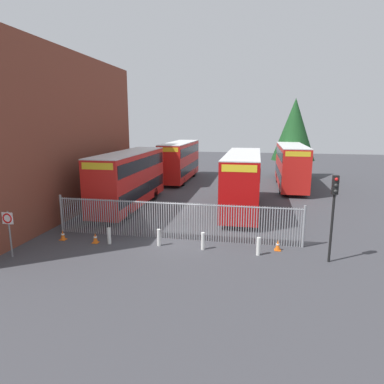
% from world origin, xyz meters
% --- Properties ---
extents(ground_plane, '(100.00, 100.00, 0.00)m').
position_xyz_m(ground_plane, '(0.00, 8.00, 0.00)').
color(ground_plane, '#3D3D42').
extents(depot_building_brick, '(6.91, 20.79, 11.59)m').
position_xyz_m(depot_building_brick, '(-11.93, 4.00, 5.80)').
color(depot_building_brick, brown).
rests_on(depot_building_brick, ground).
extents(palisade_fence, '(14.57, 0.14, 2.35)m').
position_xyz_m(palisade_fence, '(-0.27, 0.00, 1.18)').
color(palisade_fence, gray).
rests_on(palisade_fence, ground).
extents(double_decker_bus_near_gate, '(2.54, 10.81, 4.42)m').
position_xyz_m(double_decker_bus_near_gate, '(3.28, 7.32, 2.42)').
color(double_decker_bus_near_gate, '#B70C0C').
rests_on(double_decker_bus_near_gate, ground).
extents(double_decker_bus_behind_fence_left, '(2.54, 10.81, 4.42)m').
position_xyz_m(double_decker_bus_behind_fence_left, '(-5.56, 6.66, 2.42)').
color(double_decker_bus_behind_fence_left, red).
rests_on(double_decker_bus_behind_fence_left, ground).
extents(double_decker_bus_behind_fence_right, '(2.54, 10.81, 4.42)m').
position_xyz_m(double_decker_bus_behind_fence_right, '(7.79, 17.55, 2.42)').
color(double_decker_bus_behind_fence_right, red).
rests_on(double_decker_bus_behind_fence_right, ground).
extents(double_decker_bus_far_back, '(2.54, 10.81, 4.42)m').
position_xyz_m(double_decker_bus_far_back, '(-4.47, 19.84, 2.42)').
color(double_decker_bus_far_back, red).
rests_on(double_decker_bus_far_back, ground).
extents(bollard_near_left, '(0.20, 0.20, 0.95)m').
position_xyz_m(bollard_near_left, '(-3.67, -1.53, 0.47)').
color(bollard_near_left, silver).
rests_on(bollard_near_left, ground).
extents(bollard_center_front, '(0.20, 0.20, 0.95)m').
position_xyz_m(bollard_center_front, '(-0.85, -1.28, 0.47)').
color(bollard_center_front, silver).
rests_on(bollard_center_front, ground).
extents(bollard_near_right, '(0.20, 0.20, 0.95)m').
position_xyz_m(bollard_near_right, '(1.63, -1.37, 0.47)').
color(bollard_near_right, silver).
rests_on(bollard_near_right, ground).
extents(bollard_far_right, '(0.20, 0.20, 0.95)m').
position_xyz_m(bollard_far_right, '(4.55, -1.61, 0.47)').
color(bollard_far_right, silver).
rests_on(bollard_far_right, ground).
extents(traffic_cone_by_gate, '(0.34, 0.34, 0.59)m').
position_xyz_m(traffic_cone_by_gate, '(-4.52, -1.52, 0.29)').
color(traffic_cone_by_gate, orange).
rests_on(traffic_cone_by_gate, ground).
extents(traffic_cone_mid_forecourt, '(0.34, 0.34, 0.59)m').
position_xyz_m(traffic_cone_mid_forecourt, '(5.58, -0.74, 0.29)').
color(traffic_cone_mid_forecourt, orange).
rests_on(traffic_cone_mid_forecourt, ground).
extents(traffic_cone_near_kerb, '(0.34, 0.34, 0.59)m').
position_xyz_m(traffic_cone_near_kerb, '(-6.61, -1.41, 0.29)').
color(traffic_cone_near_kerb, orange).
rests_on(traffic_cone_near_kerb, ground).
extents(speed_limit_sign_post, '(0.60, 0.14, 2.40)m').
position_xyz_m(speed_limit_sign_post, '(-7.76, -4.23, 1.78)').
color(speed_limit_sign_post, slate).
rests_on(speed_limit_sign_post, ground).
extents(traffic_light_kerbside, '(0.28, 0.33, 4.30)m').
position_xyz_m(traffic_light_kerbside, '(7.97, -1.82, 2.99)').
color(traffic_light_kerbside, black).
rests_on(traffic_light_kerbside, ground).
extents(tree_tall_back, '(5.13, 5.13, 9.49)m').
position_xyz_m(tree_tall_back, '(8.58, 24.45, 5.82)').
color(tree_tall_back, '#4C3823').
rests_on(tree_tall_back, ground).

